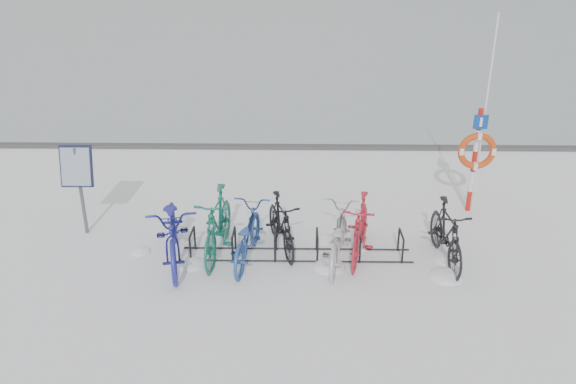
% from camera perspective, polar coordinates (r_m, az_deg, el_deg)
% --- Properties ---
extents(ground, '(900.00, 900.00, 0.00)m').
position_cam_1_polar(ground, '(9.84, 0.83, -6.49)').
color(ground, white).
rests_on(ground, ground).
extents(quay_edge, '(400.00, 0.25, 0.10)m').
position_cam_1_polar(quay_edge, '(15.24, 0.95, 4.59)').
color(quay_edge, '#3F3F42').
rests_on(quay_edge, ground).
extents(bike_rack, '(4.00, 0.48, 0.46)m').
position_cam_1_polar(bike_rack, '(9.75, 0.84, -5.57)').
color(bike_rack, black).
rests_on(bike_rack, ground).
extents(info_board, '(0.58, 0.23, 1.73)m').
position_cam_1_polar(info_board, '(10.79, -20.63, 1.97)').
color(info_board, '#595B5E').
rests_on(info_board, ground).
extents(lifebuoy_station, '(0.75, 0.22, 3.89)m').
position_cam_1_polar(lifebuoy_station, '(11.60, 18.63, 3.98)').
color(lifebuoy_station, red).
rests_on(lifebuoy_station, ground).
extents(bike_0, '(1.25, 2.36, 1.18)m').
position_cam_1_polar(bike_0, '(9.67, -11.59, -3.61)').
color(bike_0, navy).
rests_on(bike_0, ground).
extents(bike_1, '(0.73, 2.03, 1.20)m').
position_cam_1_polar(bike_1, '(9.72, -7.14, -3.09)').
color(bike_1, '#166754').
rests_on(bike_1, ground).
extents(bike_2, '(0.87, 1.91, 0.97)m').
position_cam_1_polar(bike_2, '(9.55, -4.23, -4.23)').
color(bike_2, '#284C97').
rests_on(bike_2, ground).
extents(bike_3, '(0.93, 1.75, 1.01)m').
position_cam_1_polar(bike_3, '(9.86, -0.72, -3.10)').
color(bike_3, black).
rests_on(bike_3, ground).
extents(bike_4, '(0.97, 1.96, 0.98)m').
position_cam_1_polar(bike_4, '(9.50, 5.03, -4.37)').
color(bike_4, '#B1B4B9').
rests_on(bike_4, ground).
extents(bike_5, '(0.92, 1.89, 1.10)m').
position_cam_1_polar(bike_5, '(9.69, 7.36, -3.52)').
color(bike_5, '#B62030').
rests_on(bike_5, ground).
extents(bike_6, '(0.59, 1.82, 1.08)m').
position_cam_1_polar(bike_6, '(9.82, 15.80, -3.92)').
color(bike_6, black).
rests_on(bike_6, ground).
extents(snow_drifts, '(5.80, 1.92, 0.19)m').
position_cam_1_polar(snow_drifts, '(9.77, 4.98, -6.83)').
color(snow_drifts, white).
rests_on(snow_drifts, ground).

